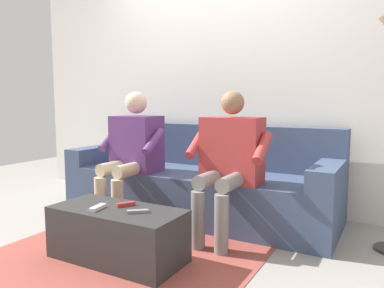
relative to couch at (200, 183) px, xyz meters
name	(u,v)px	position (x,y,z in m)	size (l,w,h in m)	color
ground_plane	(154,239)	(0.00, 0.75, -0.29)	(8.00, 8.00, 0.00)	gray
back_wall	(222,66)	(0.00, -0.46, 1.10)	(4.78, 0.06, 2.77)	silver
couch	(200,183)	(0.00, 0.00, 0.00)	(2.46, 0.84, 0.82)	#3D4C6B
coffee_table	(118,234)	(0.00, 1.16, -0.11)	(0.89, 0.41, 0.35)	#2D2D2D
person_left_seated	(229,156)	(-0.47, 0.42, 0.34)	(0.61, 0.55, 1.12)	#B23838
person_right_seated	(133,148)	(0.47, 0.39, 0.34)	(0.56, 0.58, 1.12)	#5B3370
remote_gray	(138,211)	(-0.18, 1.17, 0.07)	(0.13, 0.03, 0.02)	gray
remote_white	(98,207)	(0.10, 1.23, 0.07)	(0.14, 0.04, 0.02)	white
remote_red	(126,204)	(-0.02, 1.09, 0.07)	(0.12, 0.03, 0.02)	#B73333
floor_rug	(132,251)	(0.00, 1.01, -0.28)	(1.73, 1.76, 0.01)	#9E473D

